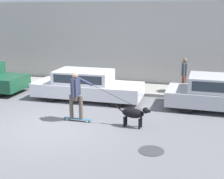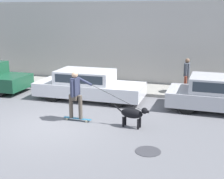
{
  "view_description": "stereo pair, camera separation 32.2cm",
  "coord_description": "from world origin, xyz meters",
  "px_view_note": "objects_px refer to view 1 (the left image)",
  "views": [
    {
      "loc": [
        4.41,
        -8.7,
        3.61
      ],
      "look_at": [
        1.59,
        1.6,
        0.95
      ],
      "focal_mm": 50.0,
      "sensor_mm": 36.0,
      "label": 1
    },
    {
      "loc": [
        4.72,
        -8.61,
        3.61
      ],
      "look_at": [
        1.59,
        1.6,
        0.95
      ],
      "focal_mm": 50.0,
      "sensor_mm": 36.0,
      "label": 2
    }
  ],
  "objects_px": {
    "parked_car_1": "(87,86)",
    "pedestrian_with_bag": "(184,74)",
    "skateboarder": "(76,93)",
    "dog": "(134,113)",
    "parked_car_2": "(221,94)"
  },
  "relations": [
    {
      "from": "dog",
      "to": "pedestrian_with_bag",
      "type": "bearing_deg",
      "value": 81.9
    },
    {
      "from": "parked_car_1",
      "to": "pedestrian_with_bag",
      "type": "relative_size",
      "value": 2.97
    },
    {
      "from": "skateboarder",
      "to": "pedestrian_with_bag",
      "type": "xyz_separation_m",
      "value": [
        3.33,
        4.41,
        -0.01
      ]
    },
    {
      "from": "skateboarder",
      "to": "pedestrian_with_bag",
      "type": "relative_size",
      "value": 1.86
    },
    {
      "from": "dog",
      "to": "parked_car_2",
      "type": "bearing_deg",
      "value": 52.39
    },
    {
      "from": "dog",
      "to": "parked_car_1",
      "type": "bearing_deg",
      "value": 142.26
    },
    {
      "from": "skateboarder",
      "to": "dog",
      "type": "bearing_deg",
      "value": 0.87
    },
    {
      "from": "pedestrian_with_bag",
      "to": "parked_car_2",
      "type": "bearing_deg",
      "value": 132.52
    },
    {
      "from": "parked_car_1",
      "to": "parked_car_2",
      "type": "height_order",
      "value": "parked_car_2"
    },
    {
      "from": "parked_car_2",
      "to": "pedestrian_with_bag",
      "type": "distance_m",
      "value": 2.33
    },
    {
      "from": "skateboarder",
      "to": "pedestrian_with_bag",
      "type": "distance_m",
      "value": 5.52
    },
    {
      "from": "parked_car_2",
      "to": "pedestrian_with_bag",
      "type": "xyz_separation_m",
      "value": [
        -1.46,
        1.78,
        0.34
      ]
    },
    {
      "from": "parked_car_2",
      "to": "dog",
      "type": "height_order",
      "value": "parked_car_2"
    },
    {
      "from": "parked_car_1",
      "to": "parked_car_2",
      "type": "relative_size",
      "value": 1.09
    },
    {
      "from": "dog",
      "to": "skateboarder",
      "type": "relative_size",
      "value": 0.42
    }
  ]
}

